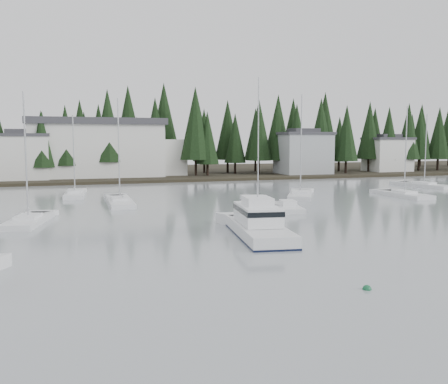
# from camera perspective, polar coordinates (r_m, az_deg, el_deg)

# --- Properties ---
(ground) EXTENTS (260.00, 260.00, 0.00)m
(ground) POSITION_cam_1_polar(r_m,az_deg,el_deg) (20.05, 19.64, -15.43)
(ground) COLOR #90979B
(ground) RESTS_ON ground
(far_shore_land) EXTENTS (240.00, 54.00, 1.00)m
(far_shore_land) POSITION_cam_1_polar(r_m,az_deg,el_deg) (112.49, -12.23, 2.05)
(far_shore_land) COLOR black
(far_shore_land) RESTS_ON ground
(conifer_treeline) EXTENTS (200.00, 22.00, 20.00)m
(conifer_treeline) POSITION_cam_1_polar(r_m,az_deg,el_deg) (101.58, -11.58, 1.67)
(conifer_treeline) COLOR black
(conifer_treeline) RESTS_ON ground
(house_west) EXTENTS (9.54, 7.42, 8.75)m
(house_west) POSITION_cam_1_polar(r_m,az_deg,el_deg) (93.90, -22.13, 3.87)
(house_west) COLOR silver
(house_west) RESTS_ON ground
(house_east_a) EXTENTS (10.60, 8.48, 9.25)m
(house_east_a) POSITION_cam_1_polar(r_m,az_deg,el_deg) (104.22, 9.03, 4.52)
(house_east_a) COLOR #999EA0
(house_east_a) RESTS_ON ground
(house_east_b) EXTENTS (9.54, 7.42, 8.25)m
(house_east_b) POSITION_cam_1_polar(r_m,az_deg,el_deg) (117.56, 18.18, 4.19)
(house_east_b) COLOR silver
(house_east_b) RESTS_ON ground
(harbor_inn) EXTENTS (29.50, 11.50, 10.90)m
(harbor_inn) POSITION_cam_1_polar(r_m,az_deg,el_deg) (97.40, -13.13, 4.86)
(harbor_inn) COLOR silver
(harbor_inn) RESTS_ON ground
(cabin_cruiser_center) EXTENTS (4.86, 10.97, 4.55)m
(cabin_cruiser_center) POSITION_cam_1_polar(r_m,az_deg,el_deg) (37.86, 3.95, -4.03)
(cabin_cruiser_center) COLOR silver
(cabin_cruiser_center) RESTS_ON ground
(sailboat_0) EXTENTS (2.98, 10.88, 12.55)m
(sailboat_0) POSITION_cam_1_polar(r_m,az_deg,el_deg) (58.65, -11.81, -1.25)
(sailboat_0) COLOR silver
(sailboat_0) RESTS_ON ground
(sailboat_2) EXTENTS (5.17, 10.51, 14.72)m
(sailboat_2) POSITION_cam_1_polar(r_m,az_deg,el_deg) (56.38, 3.89, -1.40)
(sailboat_2) COLOR silver
(sailboat_2) RESTS_ON ground
(sailboat_4) EXTENTS (3.18, 9.51, 11.07)m
(sailboat_4) POSITION_cam_1_polar(r_m,az_deg,el_deg) (68.15, -16.66, -0.40)
(sailboat_4) COLOR silver
(sailboat_4) RESTS_ON ground
(sailboat_5) EXTENTS (4.33, 8.63, 11.92)m
(sailboat_5) POSITION_cam_1_polar(r_m,az_deg,el_deg) (46.78, -21.45, -3.30)
(sailboat_5) COLOR silver
(sailboat_5) RESTS_ON ground
(sailboat_6) EXTENTS (2.93, 8.75, 12.16)m
(sailboat_6) POSITION_cam_1_polar(r_m,az_deg,el_deg) (68.93, 19.89, -0.43)
(sailboat_6) COLOR silver
(sailboat_6) RESTS_ON ground
(sailboat_7) EXTENTS (7.25, 10.04, 13.65)m
(sailboat_7) POSITION_cam_1_polar(r_m,az_deg,el_deg) (65.62, 8.72, -0.44)
(sailboat_7) COLOR silver
(sailboat_7) RESTS_ON ground
(sailboat_10) EXTENTS (3.81, 10.01, 11.97)m
(sailboat_10) POSITION_cam_1_polar(r_m,az_deg,el_deg) (84.71, 21.90, 0.60)
(sailboat_10) COLOR silver
(sailboat_10) RESTS_ON ground
(runabout_1) EXTENTS (3.56, 6.69, 1.42)m
(runabout_1) POSITION_cam_1_polar(r_m,az_deg,el_deg) (52.50, 7.32, -1.91)
(runabout_1) COLOR silver
(runabout_1) RESTS_ON ground
(mooring_buoy_green) EXTENTS (0.44, 0.44, 0.44)m
(mooring_buoy_green) POSITION_cam_1_polar(r_m,az_deg,el_deg) (25.57, 16.02, -10.65)
(mooring_buoy_green) COLOR #145933
(mooring_buoy_green) RESTS_ON ground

